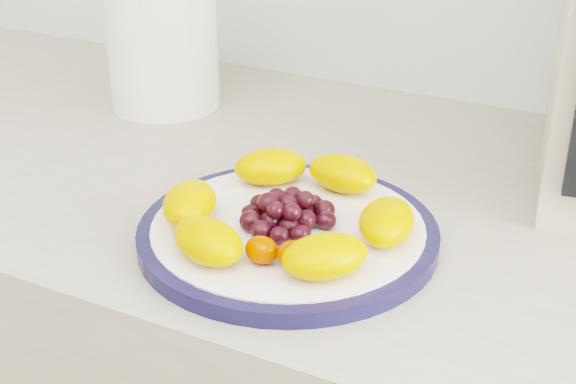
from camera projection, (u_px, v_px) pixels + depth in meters
The scene contains 4 objects.
plate_rim at pixel (288, 234), 0.73m from camera, with size 0.27×0.27×0.01m, color #14153A.
plate_face at pixel (288, 233), 0.73m from camera, with size 0.25×0.25×0.02m, color white.
canister at pixel (162, 42), 1.02m from camera, with size 0.14×0.14×0.17m, color #44731E.
fruit_plate at pixel (287, 210), 0.72m from camera, with size 0.24×0.24×0.03m.
Camera 1 is at (0.31, 0.49, 1.27)m, focal length 50.00 mm.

